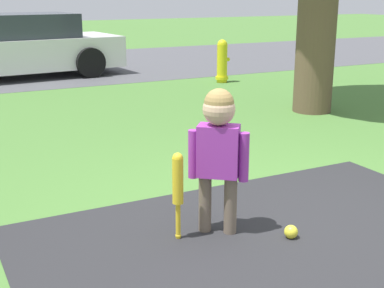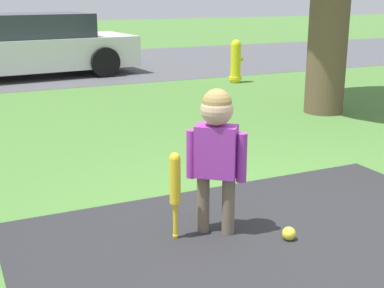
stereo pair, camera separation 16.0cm
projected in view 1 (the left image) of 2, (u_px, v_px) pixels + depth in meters
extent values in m
plane|color=#477533|center=(296.00, 226.00, 3.98)|extent=(60.00, 60.00, 0.00)
cube|color=#4C4C51|center=(33.00, 68.00, 12.21)|extent=(40.00, 6.00, 0.01)
cylinder|color=#6B5B4C|center=(205.00, 203.00, 3.84)|extent=(0.09, 0.09, 0.43)
cylinder|color=#6B5B4C|center=(230.00, 205.00, 3.81)|extent=(0.09, 0.09, 0.43)
cube|color=purple|center=(218.00, 151.00, 3.72)|extent=(0.32, 0.31, 0.37)
cylinder|color=purple|center=(193.00, 154.00, 3.76)|extent=(0.07, 0.07, 0.35)
cylinder|color=purple|center=(244.00, 157.00, 3.69)|extent=(0.07, 0.07, 0.35)
sphere|color=#D8AD8C|center=(219.00, 109.00, 3.63)|extent=(0.23, 0.23, 0.23)
sphere|color=#997A47|center=(219.00, 104.00, 3.62)|extent=(0.21, 0.21, 0.21)
sphere|color=yellow|center=(178.00, 236.00, 3.77)|extent=(0.04, 0.04, 0.04)
cylinder|color=yellow|center=(178.00, 221.00, 3.74)|extent=(0.03, 0.03, 0.27)
cylinder|color=yellow|center=(178.00, 181.00, 3.66)|extent=(0.08, 0.08, 0.33)
sphere|color=yellow|center=(178.00, 158.00, 3.61)|extent=(0.07, 0.07, 0.07)
sphere|color=yellow|center=(291.00, 232.00, 3.77)|extent=(0.10, 0.10, 0.10)
cylinder|color=yellow|center=(222.00, 64.00, 10.22)|extent=(0.20, 0.20, 0.72)
sphere|color=yellow|center=(222.00, 44.00, 10.12)|extent=(0.19, 0.19, 0.19)
cylinder|color=yellow|center=(222.00, 78.00, 10.30)|extent=(0.25, 0.25, 0.06)
cylinder|color=yellow|center=(227.00, 59.00, 10.25)|extent=(0.09, 0.07, 0.07)
cube|color=silver|center=(12.00, 54.00, 10.77)|extent=(4.40, 2.06, 0.63)
cube|color=#2D333D|center=(20.00, 26.00, 10.73)|extent=(2.17, 1.66, 0.47)
cylinder|color=black|center=(90.00, 63.00, 10.80)|extent=(0.62, 0.23, 0.61)
cylinder|color=black|center=(62.00, 55.00, 12.19)|extent=(0.62, 0.23, 0.61)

